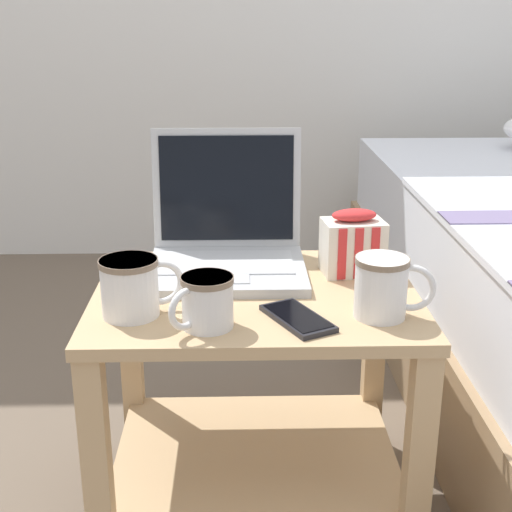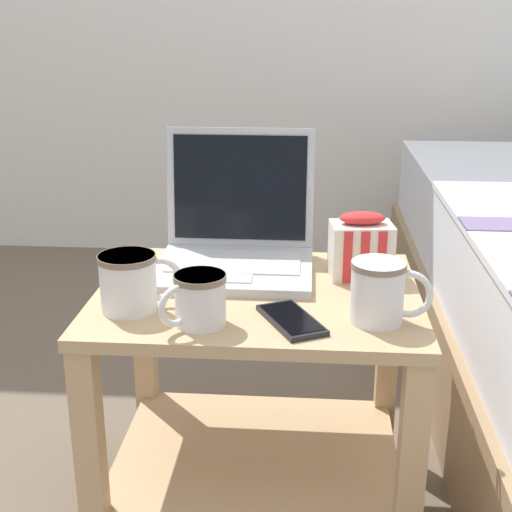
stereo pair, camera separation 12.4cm
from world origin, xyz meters
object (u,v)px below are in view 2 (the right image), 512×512
mug_front_left (130,280)px  mug_mid_center (199,297)px  mug_front_right (380,289)px  snack_bag (361,248)px  cell_phone (291,320)px  laptop (236,242)px

mug_front_left → mug_mid_center: (0.13, -0.05, -0.01)m
mug_front_right → snack_bag: (-0.02, 0.21, 0.00)m
cell_phone → laptop: bearing=114.3°
laptop → mug_mid_center: size_ratio=2.92×
mug_front_right → mug_mid_center: bearing=-173.1°
mug_front_right → cell_phone: bearing=-173.9°
mug_front_left → mug_front_right: mug_front_right is taller
snack_bag → mug_front_right: bearing=-85.3°
mug_front_left → snack_bag: bearing=26.0°
mug_mid_center → cell_phone: size_ratio=0.66×
mug_front_left → mug_mid_center: size_ratio=1.33×
laptop → mug_mid_center: (-0.03, -0.29, -0.00)m
mug_front_right → snack_bag: size_ratio=1.04×
snack_bag → cell_phone: snack_bag is taller
laptop → mug_front_right: laptop is taller
laptop → mug_front_left: size_ratio=2.19×
mug_front_left → snack_bag: snack_bag is taller
mug_front_right → mug_mid_center: 0.29m
mug_front_right → cell_phone: (-0.14, -0.02, -0.05)m
laptop → mug_mid_center: 0.29m
mug_mid_center → cell_phone: mug_mid_center is taller
laptop → snack_bag: 0.25m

